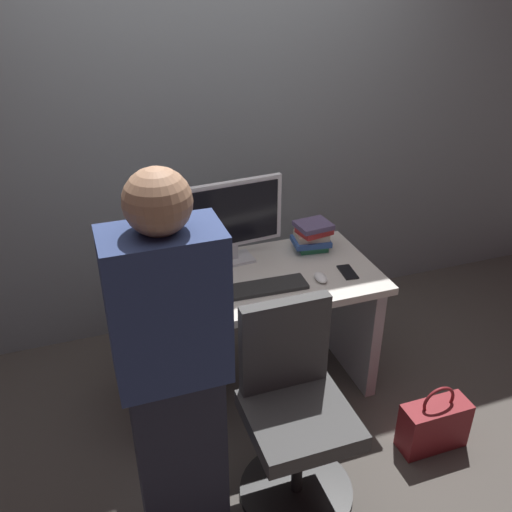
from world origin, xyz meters
TOP-DOWN VIEW (x-y plane):
  - ground_plane at (0.00, 0.00)m, footprint 9.00×9.00m
  - wall_back at (0.00, 0.83)m, footprint 6.40×0.10m
  - desk at (0.00, 0.00)m, footprint 1.30×0.68m
  - office_chair at (-0.05, -0.69)m, footprint 0.52×0.52m
  - person_at_desk at (-0.56, -0.74)m, footprint 0.40×0.24m
  - monitor at (-0.04, 0.20)m, footprint 0.54×0.16m
  - keyboard at (0.02, -0.13)m, footprint 0.43×0.15m
  - mouse at (0.31, -0.14)m, footprint 0.06×0.10m
  - cup_near_keyboard at (-0.49, -0.10)m, footprint 0.08×0.08m
  - cup_by_monitor at (-0.43, 0.09)m, footprint 0.06×0.06m
  - book_stack at (0.41, 0.18)m, footprint 0.22×0.18m
  - cell_phone at (0.48, -0.12)m, footprint 0.08×0.15m
  - handbag at (0.71, -0.71)m, footprint 0.34×0.14m

SIDE VIEW (x-z plane):
  - ground_plane at x=0.00m, z-range 0.00..0.00m
  - handbag at x=0.71m, z-range -0.05..0.33m
  - office_chair at x=-0.05m, z-range -0.04..0.90m
  - desk at x=0.00m, z-range 0.13..0.86m
  - cell_phone at x=0.48m, z-range 0.73..0.74m
  - keyboard at x=0.02m, z-range 0.73..0.75m
  - mouse at x=0.31m, z-range 0.73..0.76m
  - cup_by_monitor at x=-0.43m, z-range 0.73..0.82m
  - cup_near_keyboard at x=-0.49m, z-range 0.73..0.82m
  - book_stack at x=0.41m, z-range 0.73..0.90m
  - person_at_desk at x=-0.56m, z-range 0.02..1.66m
  - monitor at x=-0.04m, z-range 0.76..1.21m
  - wall_back at x=0.00m, z-range 0.00..3.00m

